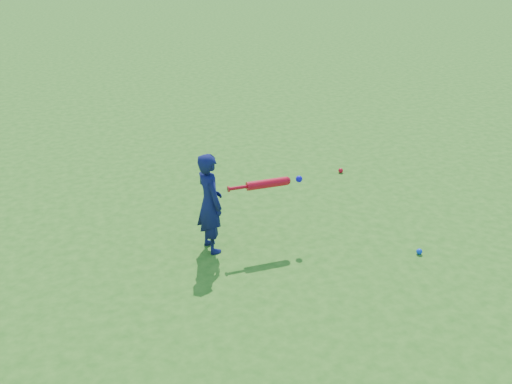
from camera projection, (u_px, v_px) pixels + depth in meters
ground at (182, 230)px, 6.43m from camera, size 80.00×80.00×0.00m
child at (210, 203)px, 5.83m from camera, size 0.33×0.44×1.08m
ground_ball_red at (341, 171)px, 7.89m from camera, size 0.07×0.07×0.07m
ground_ball_blue at (419, 252)px, 5.94m from camera, size 0.06×0.06×0.06m
bat_swing at (270, 183)px, 5.91m from camera, size 0.82×0.11×0.09m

